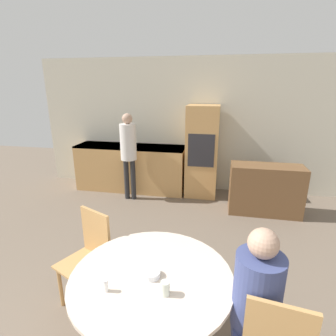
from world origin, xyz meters
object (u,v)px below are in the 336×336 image
object	(u,v)px
sideboard	(265,190)
person_standing	(128,147)
person_seated	(256,304)
bowl_near	(151,274)
chair_far_left	(90,253)
cup	(165,288)
dining_table	(152,300)
oven_unit	(202,152)

from	to	relation	value
sideboard	person_standing	bearing A→B (deg)	177.10
sideboard	person_seated	bearing A→B (deg)	-100.20
person_standing	bowl_near	distance (m)	3.12
chair_far_left	bowl_near	bearing A→B (deg)	-6.98
chair_far_left	cup	bearing A→B (deg)	-9.91
person_standing	chair_far_left	bearing A→B (deg)	-79.90
chair_far_left	bowl_near	world-z (taller)	chair_far_left
dining_table	cup	size ratio (longest dim) A/B	12.07
bowl_near	sideboard	bearing A→B (deg)	65.89
cup	dining_table	bearing A→B (deg)	129.52
person_standing	bowl_near	xyz separation A→B (m)	(1.17, -2.88, -0.24)
oven_unit	person_seated	xyz separation A→B (m)	(0.59, -3.48, -0.13)
chair_far_left	person_standing	size ratio (longest dim) A/B	0.58
cup	bowl_near	distance (m)	0.20
chair_far_left	person_seated	distance (m)	1.58
sideboard	cup	size ratio (longest dim) A/B	11.71
oven_unit	cup	bearing A→B (deg)	-89.88
chair_far_left	person_seated	xyz separation A→B (m)	(1.46, -0.58, 0.22)
oven_unit	person_seated	distance (m)	3.54
dining_table	bowl_near	world-z (taller)	bowl_near
person_seated	person_standing	bearing A→B (deg)	122.21
dining_table	person_seated	distance (m)	0.77
oven_unit	person_standing	distance (m)	1.39
dining_table	person_standing	size ratio (longest dim) A/B	0.74
oven_unit	sideboard	distance (m)	1.34
sideboard	chair_far_left	world-z (taller)	chair_far_left
dining_table	chair_far_left	world-z (taller)	chair_far_left
dining_table	cup	distance (m)	0.35
cup	bowl_near	size ratio (longest dim) A/B	0.75
oven_unit	person_standing	world-z (taller)	oven_unit
sideboard	cup	bearing A→B (deg)	-110.75
person_seated	oven_unit	bearing A→B (deg)	99.63
person_seated	cup	distance (m)	0.59
dining_table	cup	bearing A→B (deg)	-50.48
oven_unit	person_standing	size ratio (longest dim) A/B	1.08
chair_far_left	cup	size ratio (longest dim) A/B	9.42
person_seated	dining_table	bearing A→B (deg)	169.61
bowl_near	person_seated	bearing A→B (deg)	-9.14
sideboard	bowl_near	size ratio (longest dim) A/B	8.83
cup	person_standing	bearing A→B (deg)	113.29
sideboard	bowl_near	distance (m)	3.04
person_seated	bowl_near	size ratio (longest dim) A/B	9.64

